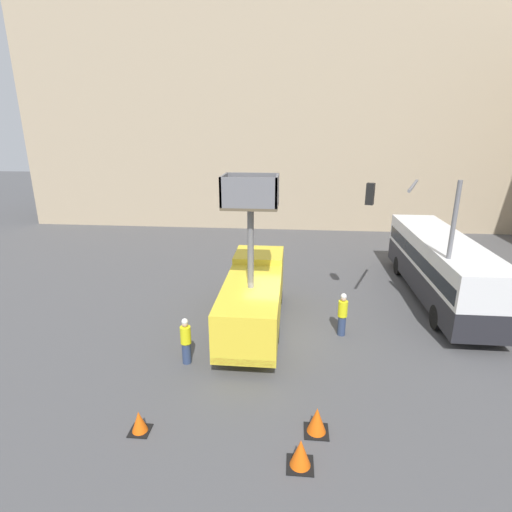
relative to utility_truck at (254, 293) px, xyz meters
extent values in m
plane|color=#4C4C4F|center=(1.10, -1.03, -1.51)|extent=(120.00, 120.00, 0.00)
cube|color=tan|center=(1.10, 22.24, 9.38)|extent=(44.00, 10.00, 21.78)
cube|color=yellow|center=(0.00, 2.52, -0.01)|extent=(2.24, 2.23, 2.07)
cube|color=yellow|center=(0.00, -1.20, -0.14)|extent=(2.24, 5.21, 1.81)
cube|color=red|center=(0.00, -3.76, -0.89)|extent=(2.19, 0.10, 0.24)
cylinder|color=black|center=(-0.97, 2.52, -0.99)|extent=(0.30, 1.06, 1.06)
cylinder|color=black|center=(0.97, 2.52, -0.99)|extent=(0.30, 1.06, 1.06)
cylinder|color=black|center=(-0.97, -1.20, -0.99)|extent=(0.30, 1.06, 1.06)
cylinder|color=black|center=(0.97, -1.20, -0.99)|extent=(0.30, 1.06, 1.06)
cylinder|color=slate|center=(0.00, -1.20, 2.32)|extent=(0.24, 0.24, 3.11)
cube|color=brown|center=(0.00, -1.20, 3.93)|extent=(1.98, 1.54, 0.10)
cube|color=slate|center=(-0.95, -1.20, 4.51)|extent=(0.08, 1.54, 1.05)
cube|color=slate|center=(0.95, -1.20, 4.51)|extent=(0.08, 1.54, 1.05)
cube|color=slate|center=(0.00, -0.48, 4.51)|extent=(1.98, 0.08, 1.05)
cube|color=slate|center=(0.00, -1.93, 4.51)|extent=(1.98, 0.08, 1.05)
cube|color=#232328|center=(8.76, 3.80, -0.47)|extent=(2.43, 10.66, 1.20)
cube|color=silver|center=(8.76, 3.80, 0.86)|extent=(2.43, 10.66, 1.47)
cube|color=black|center=(8.76, 3.80, 0.64)|extent=(2.45, 10.24, 0.65)
cylinder|color=black|center=(7.70, 7.11, -0.99)|extent=(0.30, 1.04, 1.04)
cylinder|color=black|center=(9.83, 7.11, -0.99)|extent=(0.30, 1.04, 1.04)
cylinder|color=black|center=(7.70, 0.49, -0.99)|extent=(0.30, 1.04, 1.04)
cylinder|color=black|center=(9.83, 0.49, -0.99)|extent=(0.30, 1.04, 1.04)
cylinder|color=slate|center=(7.82, 0.58, 1.60)|extent=(0.18, 0.18, 6.24)
cylinder|color=slate|center=(6.27, 1.15, 4.42)|extent=(1.26, 3.14, 0.13)
cube|color=black|center=(4.73, 1.72, 3.97)|extent=(0.41, 0.41, 0.90)
sphere|color=red|center=(4.73, 1.72, 4.22)|extent=(0.20, 0.20, 0.20)
cylinder|color=navy|center=(-2.14, -3.02, -1.11)|extent=(0.32, 0.32, 0.81)
cylinder|color=yellow|center=(-2.14, -3.02, -0.39)|extent=(0.38, 0.38, 0.64)
sphere|color=tan|center=(-2.14, -3.02, 0.04)|extent=(0.22, 0.22, 0.22)
sphere|color=white|center=(-2.14, -3.02, 0.14)|extent=(0.23, 0.23, 0.23)
cylinder|color=navy|center=(3.65, -0.42, -1.10)|extent=(0.32, 0.32, 0.84)
cylinder|color=yellow|center=(3.65, -0.42, -0.35)|extent=(0.38, 0.38, 0.66)
sphere|color=tan|center=(3.65, -0.42, 0.10)|extent=(0.23, 0.23, 0.23)
sphere|color=white|center=(3.65, -0.42, 0.20)|extent=(0.24, 0.24, 0.24)
cube|color=black|center=(1.89, -7.31, -1.50)|extent=(0.69, 0.69, 0.03)
cone|color=#F25B0F|center=(1.89, -7.31, -1.12)|extent=(0.55, 0.55, 0.79)
cube|color=black|center=(-2.57, -6.53, -1.50)|extent=(0.57, 0.57, 0.03)
cone|color=#F25B0F|center=(-2.57, -6.53, -1.19)|extent=(0.46, 0.46, 0.65)
cube|color=black|center=(2.36, -6.09, -1.50)|extent=(0.69, 0.69, 0.03)
cone|color=#F25B0F|center=(2.36, -6.09, -1.12)|extent=(0.55, 0.55, 0.79)
camera|label=1|loc=(1.53, -15.34, 6.61)|focal=28.00mm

